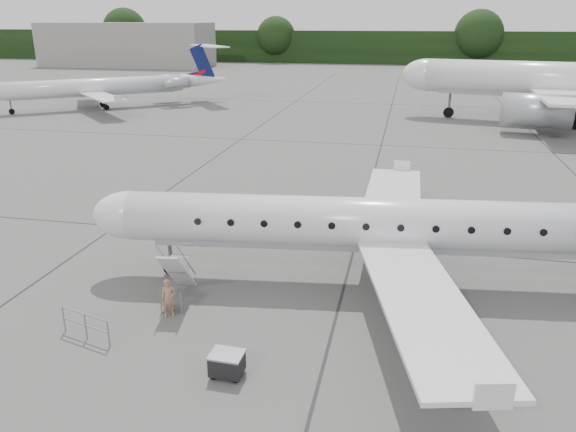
# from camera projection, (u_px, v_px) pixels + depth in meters

# --- Properties ---
(ground) EXTENTS (320.00, 320.00, 0.00)m
(ground) POSITION_uv_depth(u_px,v_px,m) (477.00, 334.00, 20.46)
(ground) COLOR #595956
(ground) RESTS_ON ground
(treeline) EXTENTS (260.00, 4.00, 8.00)m
(treeline) POSITION_uv_depth(u_px,v_px,m) (425.00, 48.00, 139.04)
(treeline) COLOR black
(treeline) RESTS_ON ground
(terminal_building) EXTENTS (40.00, 14.00, 10.00)m
(terminal_building) POSITION_uv_depth(u_px,v_px,m) (127.00, 45.00, 134.02)
(terminal_building) COLOR gray
(terminal_building) RESTS_ON ground
(main_regional_jet) EXTENTS (32.19, 24.88, 7.66)m
(main_regional_jet) POSITION_uv_depth(u_px,v_px,m) (404.00, 200.00, 23.11)
(main_regional_jet) COLOR silver
(main_regional_jet) RESTS_ON ground
(airstair) EXTENTS (1.13, 2.50, 2.40)m
(airstair) POSITION_uv_depth(u_px,v_px,m) (178.00, 273.00, 22.58)
(airstair) COLOR silver
(airstair) RESTS_ON ground
(passenger) EXTENTS (0.67, 0.57, 1.55)m
(passenger) POSITION_uv_depth(u_px,v_px,m) (169.00, 298.00, 21.45)
(passenger) COLOR #9A6654
(passenger) RESTS_ON ground
(safety_railing) EXTENTS (2.14, 0.68, 1.00)m
(safety_railing) POSITION_uv_depth(u_px,v_px,m) (86.00, 326.00, 20.01)
(safety_railing) COLOR gray
(safety_railing) RESTS_ON ground
(baggage_cart) EXTENTS (1.04, 0.86, 0.88)m
(baggage_cart) POSITION_uv_depth(u_px,v_px,m) (227.00, 364.00, 17.94)
(baggage_cart) COLOR black
(baggage_cart) RESTS_ON ground
(bg_narrowbody) EXTENTS (40.47, 32.18, 13.10)m
(bg_narrowbody) POSITION_uv_depth(u_px,v_px,m) (566.00, 62.00, 59.08)
(bg_narrowbody) COLOR silver
(bg_narrowbody) RESTS_ON ground
(bg_regional_left) EXTENTS (35.67, 34.39, 7.60)m
(bg_regional_left) POSITION_uv_depth(u_px,v_px,m) (93.00, 78.00, 70.25)
(bg_regional_left) COLOR silver
(bg_regional_left) RESTS_ON ground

